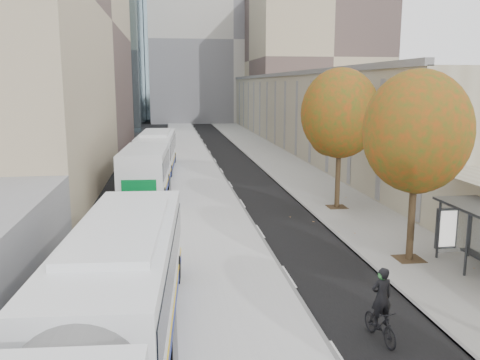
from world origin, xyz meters
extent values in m
cube|color=silver|center=(-3.88, 35.00, 0.07)|extent=(4.25, 150.00, 0.15)
cube|color=gray|center=(4.12, 35.00, 0.04)|extent=(4.75, 150.00, 0.08)
cube|color=#9E957A|center=(15.50, 64.00, 4.00)|extent=(18.00, 92.00, 8.00)
cube|color=#ABA69D|center=(6.00, 96.00, 15.00)|extent=(30.00, 18.00, 30.00)
cylinder|color=#312513|center=(3.60, 13.00, 1.70)|extent=(0.28, 0.28, 3.24)
sphere|color=#1C5315|center=(3.60, 13.00, 5.26)|extent=(4.20, 4.20, 4.20)
cylinder|color=#312513|center=(3.60, 22.00, 1.77)|extent=(0.28, 0.28, 3.38)
sphere|color=#1C5315|center=(3.60, 22.00, 5.48)|extent=(4.40, 4.40, 4.40)
cube|color=black|center=(-7.58, 3.99, 2.14)|extent=(3.95, 18.20, 1.09)
cube|color=silver|center=(-7.17, 32.36, 1.55)|extent=(3.70, 18.66, 3.09)
cube|color=black|center=(-7.17, 32.36, 2.11)|extent=(3.72, 17.93, 1.07)
cube|color=#016627|center=(-7.17, 23.11, 1.18)|extent=(1.96, 0.17, 1.20)
imported|color=black|center=(-0.26, 6.95, 0.50)|extent=(0.68, 1.72, 1.01)
imported|color=black|center=(-0.26, 6.95, 1.30)|extent=(0.67, 0.48, 1.69)
sphere|color=#308138|center=(-0.26, 6.95, 1.94)|extent=(0.26, 0.26, 0.26)
imported|color=white|center=(-7.62, 58.49, 0.62)|extent=(2.52, 3.94, 1.25)
camera|label=1|loc=(-5.97, -5.52, 7.06)|focal=38.00mm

